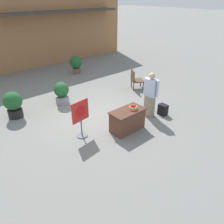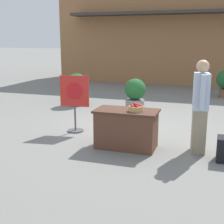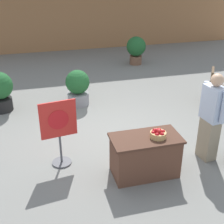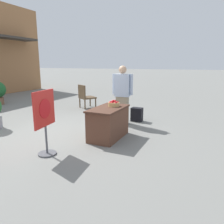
# 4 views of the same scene
# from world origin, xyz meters

# --- Properties ---
(ground_plane) EXTENTS (120.00, 120.00, 0.00)m
(ground_plane) POSITION_xyz_m (0.00, 0.00, 0.00)
(ground_plane) COLOR slate
(storefront_building) EXTENTS (13.30, 4.91, 5.08)m
(storefront_building) POSITION_xyz_m (0.98, 9.33, 2.54)
(storefront_building) COLOR #9E6B42
(storefront_building) RESTS_ON ground_plane
(display_table) EXTENTS (1.19, 0.64, 0.74)m
(display_table) POSITION_xyz_m (0.21, -1.43, 0.37)
(display_table) COLOR brown
(display_table) RESTS_ON ground_plane
(apple_basket) EXTENTS (0.27, 0.27, 0.16)m
(apple_basket) POSITION_xyz_m (0.40, -1.49, 0.81)
(apple_basket) COLOR tan
(apple_basket) RESTS_ON display_table
(person_visitor) EXTENTS (0.31, 0.61, 1.69)m
(person_visitor) POSITION_xyz_m (1.53, -1.26, 0.87)
(person_visitor) COLOR gray
(person_visitor) RESTS_ON ground_plane
(backpack) EXTENTS (0.24, 0.34, 0.42)m
(backpack) POSITION_xyz_m (1.98, -1.57, 0.21)
(backpack) COLOR black
(backpack) RESTS_ON ground_plane
(poster_board) EXTENTS (0.65, 0.36, 1.27)m
(poster_board) POSITION_xyz_m (-1.18, -0.75, 0.71)
(poster_board) COLOR #4C4C51
(poster_board) RESTS_ON ground_plane
(patio_chair) EXTENTS (0.76, 0.76, 0.93)m
(patio_chair) POSITION_xyz_m (3.05, 0.93, 0.51)
(patio_chair) COLOR brown
(patio_chair) RESTS_ON ground_plane
(potted_plant_near_right) EXTENTS (0.68, 0.68, 1.01)m
(potted_plant_near_right) POSITION_xyz_m (-2.37, 1.93, 0.55)
(potted_plant_near_right) COLOR black
(potted_plant_near_right) RESTS_ON ground_plane
(potted_plant_far_left) EXTENTS (0.62, 0.62, 0.93)m
(potted_plant_far_left) POSITION_xyz_m (-0.44, 1.82, 0.49)
(potted_plant_far_left) COLOR gray
(potted_plant_far_left) RESTS_ON ground_plane
(potted_plant_far_right) EXTENTS (0.69, 0.69, 1.00)m
(potted_plant_far_right) POSITION_xyz_m (2.15, 4.77, 0.58)
(potted_plant_far_right) COLOR brown
(potted_plant_far_right) RESTS_ON ground_plane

